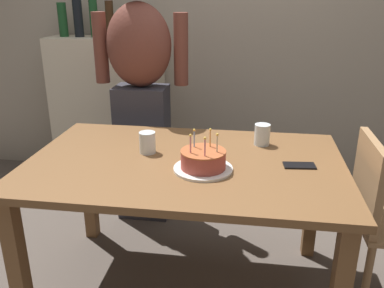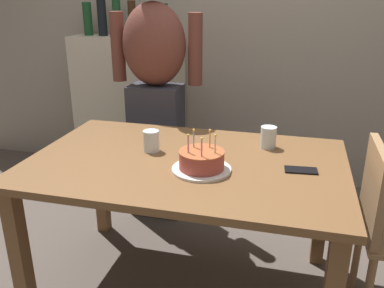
# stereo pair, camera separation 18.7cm
# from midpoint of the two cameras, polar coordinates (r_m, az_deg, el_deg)

# --- Properties ---
(ground_plane) EXTENTS (10.00, 10.00, 0.00)m
(ground_plane) POSITION_cam_midpoint_polar(r_m,az_deg,el_deg) (2.34, -3.29, -19.24)
(ground_plane) COLOR #564C44
(back_wall) EXTENTS (5.20, 0.10, 2.60)m
(back_wall) POSITION_cam_midpoint_polar(r_m,az_deg,el_deg) (3.34, 1.78, 17.14)
(back_wall) COLOR #9E9384
(back_wall) RESTS_ON ground_plane
(dining_table) EXTENTS (1.50, 0.96, 0.74)m
(dining_table) POSITION_cam_midpoint_polar(r_m,az_deg,el_deg) (1.99, -3.66, -4.91)
(dining_table) COLOR brown
(dining_table) RESTS_ON ground_plane
(birthday_cake) EXTENTS (0.27, 0.27, 0.18)m
(birthday_cake) POSITION_cam_midpoint_polar(r_m,az_deg,el_deg) (1.83, -1.36, -2.44)
(birthday_cake) COLOR white
(birthday_cake) RESTS_ON dining_table
(water_glass_near) EXTENTS (0.08, 0.08, 0.11)m
(water_glass_near) POSITION_cam_midpoint_polar(r_m,az_deg,el_deg) (2.15, 7.27, 1.26)
(water_glass_near) COLOR silver
(water_glass_near) RESTS_ON dining_table
(water_glass_far) EXTENTS (0.08, 0.08, 0.11)m
(water_glass_far) POSITION_cam_midpoint_polar(r_m,az_deg,el_deg) (2.05, -8.83, 0.15)
(water_glass_far) COLOR silver
(water_glass_far) RESTS_ON dining_table
(cell_phone) EXTENTS (0.15, 0.09, 0.01)m
(cell_phone) POSITION_cam_midpoint_polar(r_m,az_deg,el_deg) (1.93, 12.03, -3.00)
(cell_phone) COLOR black
(cell_phone) RESTS_ON dining_table
(person_man_bearded) EXTENTS (0.61, 0.27, 1.66)m
(person_man_bearded) POSITION_cam_midpoint_polar(r_m,az_deg,el_deg) (2.70, -9.09, 6.92)
(person_man_bearded) COLOR #33333D
(person_man_bearded) RESTS_ON ground_plane
(shelf_cabinet) EXTENTS (0.89, 0.30, 1.46)m
(shelf_cabinet) POSITION_cam_midpoint_polar(r_m,az_deg,el_deg) (3.45, -13.08, 4.86)
(shelf_cabinet) COLOR beige
(shelf_cabinet) RESTS_ON ground_plane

